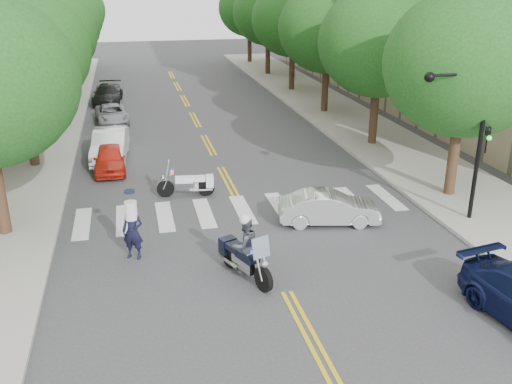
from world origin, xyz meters
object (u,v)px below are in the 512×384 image
object	(u,v)px
motorcycle_parked	(191,184)
officer_standing	(133,231)
convertible	(329,208)
motorcycle_police	(244,249)

from	to	relation	value
motorcycle_parked	officer_standing	bearing A→B (deg)	161.00
officer_standing	convertible	bearing A→B (deg)	33.24
motorcycle_police	motorcycle_parked	world-z (taller)	motorcycle_police
motorcycle_police	convertible	xyz separation A→B (m)	(3.93, 3.31, -0.33)
motorcycle_police	motorcycle_parked	size ratio (longest dim) A/B	1.03
motorcycle_police	convertible	size ratio (longest dim) A/B	0.67
officer_standing	convertible	distance (m)	7.34
motorcycle_parked	convertible	world-z (taller)	motorcycle_parked
motorcycle_parked	convertible	xyz separation A→B (m)	(4.72, -3.98, 0.07)
motorcycle_police	officer_standing	xyz separation A→B (m)	(-3.30, 2.06, 0.02)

